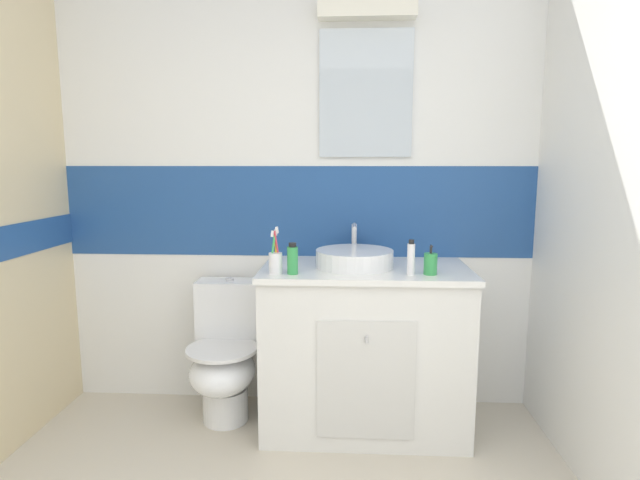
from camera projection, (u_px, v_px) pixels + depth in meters
name	position (u px, v px, depth m)	size (l,w,h in m)	color
wall_back_tiled	(298.00, 182.00, 2.84)	(3.20, 0.20, 2.50)	white
vanity_cabinet	(364.00, 347.00, 2.62)	(1.04, 0.59, 0.85)	silver
sink_basin	(354.00, 257.00, 2.55)	(0.39, 0.43, 0.20)	white
toilet	(226.00, 356.00, 2.71)	(0.37, 0.50, 0.74)	white
toothbrush_cup	(275.00, 260.00, 2.39)	(0.06, 0.06, 0.22)	white
soap_dispenser	(430.00, 264.00, 2.37)	(0.06, 0.06, 0.14)	green
toothpaste_tube_upright	(411.00, 258.00, 2.36)	(0.04, 0.04, 0.17)	white
deodorant_spray_can	(293.00, 259.00, 2.38)	(0.05, 0.05, 0.15)	green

